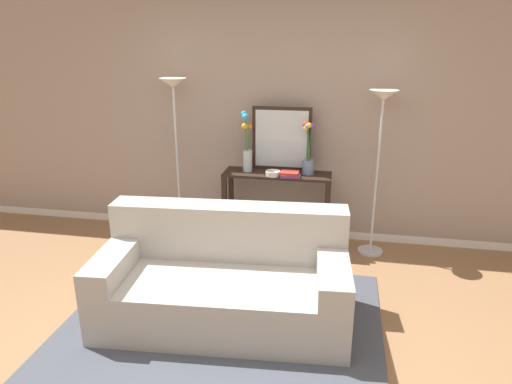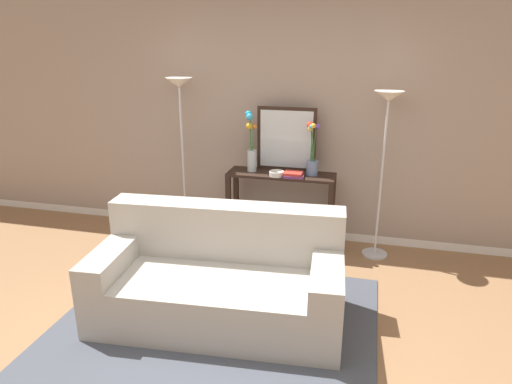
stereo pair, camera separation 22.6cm
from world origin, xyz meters
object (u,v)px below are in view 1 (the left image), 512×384
object	(u,v)px
book_stack	(290,174)
book_row_under_console	(251,237)
vase_tall_flowers	(247,148)
floor_lamp_left	(175,115)
floor_lamp_right	(381,128)
vase_short_flowers	(308,154)
fruit_bowl	(273,173)
couch	(224,283)
wall_mirror	(282,139)
console_table	(277,197)

from	to	relation	value
book_stack	book_row_under_console	distance (m)	0.90
vase_tall_flowers	book_stack	distance (m)	0.54
floor_lamp_left	book_row_under_console	xyz separation A→B (m)	(0.81, -0.00, -1.34)
floor_lamp_right	book_row_under_console	distance (m)	1.82
vase_short_flowers	fruit_bowl	bearing A→B (deg)	-159.86
floor_lamp_left	vase_short_flowers	bearing A→B (deg)	0.88
couch	wall_mirror	distance (m)	1.81
couch	floor_lamp_left	distance (m)	2.01
console_table	wall_mirror	xyz separation A→B (m)	(0.02, 0.14, 0.60)
book_row_under_console	book_stack	bearing A→B (deg)	-12.78
floor_lamp_left	fruit_bowl	world-z (taller)	floor_lamp_left
floor_lamp_right	vase_short_flowers	xyz separation A→B (m)	(-0.70, 0.02, -0.30)
fruit_bowl	book_stack	size ratio (longest dim) A/B	0.71
floor_lamp_right	floor_lamp_left	bearing A→B (deg)	180.00
floor_lamp_right	book_stack	size ratio (longest dim) A/B	7.78
wall_mirror	vase_short_flowers	xyz separation A→B (m)	(0.29, -0.12, -0.13)
fruit_bowl	floor_lamp_left	bearing A→B (deg)	174.46
book_stack	wall_mirror	bearing A→B (deg)	117.66
couch	book_stack	xyz separation A→B (m)	(0.35, 1.35, 0.53)
console_table	floor_lamp_right	distance (m)	1.28
book_stack	vase_short_flowers	bearing A→B (deg)	36.28
couch	vase_short_flowers	world-z (taller)	vase_short_flowers
couch	fruit_bowl	xyz separation A→B (m)	(0.18, 1.35, 0.53)
floor_lamp_left	book_row_under_console	bearing A→B (deg)	-0.12
console_table	floor_lamp_left	bearing A→B (deg)	179.91
console_table	wall_mirror	size ratio (longest dim) A/B	1.68
book_stack	book_row_under_console	size ratio (longest dim) A/B	0.62
wall_mirror	book_stack	distance (m)	0.41
console_table	floor_lamp_left	size ratio (longest dim) A/B	0.63
vase_tall_flowers	vase_short_flowers	bearing A→B (deg)	1.45
fruit_bowl	book_stack	distance (m)	0.17
fruit_bowl	book_row_under_console	world-z (taller)	fruit_bowl
couch	wall_mirror	bearing A→B (deg)	81.76
floor_lamp_left	vase_tall_flowers	bearing A→B (deg)	0.41
vase_tall_flowers	vase_short_flowers	size ratio (longest dim) A/B	1.16
couch	book_row_under_console	xyz separation A→B (m)	(-0.08, 1.45, -0.25)
fruit_bowl	wall_mirror	bearing A→B (deg)	78.25
vase_short_flowers	book_row_under_console	distance (m)	1.14
couch	book_row_under_console	bearing A→B (deg)	93.13
console_table	floor_lamp_left	distance (m)	1.38
fruit_bowl	book_stack	xyz separation A→B (m)	(0.17, 0.00, -0.00)
floor_lamp_left	book_stack	world-z (taller)	floor_lamp_left
floor_lamp_right	book_stack	distance (m)	1.00
vase_tall_flowers	book_row_under_console	size ratio (longest dim) A/B	1.80
console_table	vase_short_flowers	size ratio (longest dim) A/B	2.04
floor_lamp_left	vase_tall_flowers	distance (m)	0.83
fruit_bowl	console_table	bearing A→B (deg)	74.53
floor_lamp_left	book_stack	distance (m)	1.36
vase_short_flowers	book_stack	world-z (taller)	vase_short_flowers
console_table	floor_lamp_right	xyz separation A→B (m)	(1.01, 0.00, 0.78)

